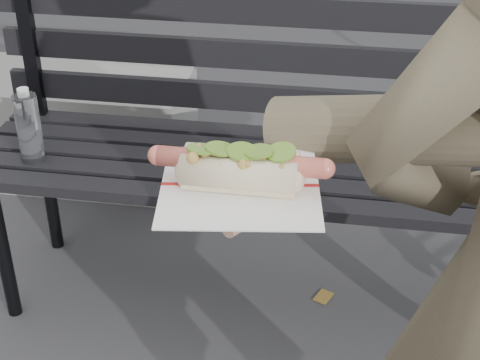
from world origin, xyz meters
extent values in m
cylinder|color=black|center=(-0.71, 0.73, 0.23)|extent=(0.04, 0.04, 0.45)
cylinder|color=black|center=(-0.71, 1.07, 0.23)|extent=(0.04, 0.04, 0.45)
cube|color=black|center=(-0.04, 0.72, 0.47)|extent=(1.50, 0.07, 0.03)
cube|color=black|center=(-0.04, 0.81, 0.47)|extent=(1.50, 0.07, 0.03)
cube|color=black|center=(-0.04, 0.90, 0.47)|extent=(1.50, 0.07, 0.03)
cube|color=black|center=(-0.04, 0.99, 0.47)|extent=(1.50, 0.07, 0.03)
cube|color=black|center=(-0.04, 1.08, 0.47)|extent=(1.50, 0.07, 0.03)
cube|color=black|center=(-0.71, 1.09, 0.67)|extent=(0.04, 0.03, 0.42)
cube|color=black|center=(-0.04, 1.11, 0.57)|extent=(1.50, 0.02, 0.08)
cube|color=black|center=(-0.04, 1.11, 0.70)|extent=(1.50, 0.02, 0.08)
cube|color=black|center=(-0.04, 1.11, 0.83)|extent=(1.50, 0.02, 0.08)
cylinder|color=white|center=(-0.61, 0.81, 0.57)|extent=(0.06, 0.06, 0.19)
cylinder|color=white|center=(-0.61, 0.81, 0.68)|extent=(0.03, 0.03, 0.02)
cube|color=slate|center=(-0.96, 1.54, 0.20)|extent=(1.20, 0.40, 0.40)
cylinder|color=#4F4734|center=(0.36, 0.03, 1.05)|extent=(0.51, 0.23, 0.19)
cylinder|color=#D8A384|center=(0.14, -0.05, 0.98)|extent=(0.09, 0.08, 0.07)
ellipsoid|color=#D8A384|center=(0.10, -0.06, 0.98)|extent=(0.10, 0.12, 0.03)
cylinder|color=#D8A384|center=(0.04, -0.09, 0.98)|extent=(0.06, 0.02, 0.02)
cylinder|color=#D8A384|center=(0.04, -0.07, 0.98)|extent=(0.06, 0.02, 0.02)
cylinder|color=#D8A384|center=(0.04, -0.05, 0.98)|extent=(0.06, 0.02, 0.02)
cylinder|color=#D8A384|center=(0.04, -0.03, 0.98)|extent=(0.06, 0.02, 0.02)
cylinder|color=#D8A384|center=(0.11, -0.12, 0.98)|extent=(0.04, 0.05, 0.02)
cube|color=white|center=(0.10, -0.06, 1.00)|extent=(0.21, 0.21, 0.00)
cube|color=#B21E1E|center=(0.10, -0.06, 1.00)|extent=(0.19, 0.03, 0.00)
cylinder|color=#CF5E4F|center=(0.10, -0.06, 1.03)|extent=(0.20, 0.03, 0.02)
sphere|color=#CF5E4F|center=(0.00, -0.06, 1.03)|extent=(0.03, 0.03, 0.02)
sphere|color=#CF5E4F|center=(0.20, -0.06, 1.03)|extent=(0.03, 0.03, 0.02)
sphere|color=#9E6B2D|center=(0.04, -0.05, 1.04)|extent=(0.01, 0.01, 0.01)
sphere|color=#9E6B2D|center=(0.13, -0.04, 1.04)|extent=(0.01, 0.01, 0.01)
sphere|color=#9E6B2D|center=(0.11, -0.08, 1.04)|extent=(0.01, 0.01, 0.01)
sphere|color=#9E6B2D|center=(0.08, -0.04, 1.03)|extent=(0.01, 0.01, 0.01)
sphere|color=#9E6B2D|center=(0.06, -0.07, 1.04)|extent=(0.01, 0.01, 0.01)
sphere|color=#9E6B2D|center=(0.07, -0.06, 1.03)|extent=(0.01, 0.01, 0.01)
sphere|color=#9E6B2D|center=(0.10, -0.07, 1.03)|extent=(0.01, 0.01, 0.01)
sphere|color=#9E6B2D|center=(0.15, -0.08, 1.03)|extent=(0.01, 0.01, 0.01)
sphere|color=#9E6B2D|center=(0.13, -0.05, 1.03)|extent=(0.01, 0.01, 0.01)
sphere|color=#9E6B2D|center=(0.08, -0.05, 1.03)|extent=(0.01, 0.01, 0.01)
sphere|color=#9E6B2D|center=(0.11, -0.04, 1.04)|extent=(0.01, 0.01, 0.01)
sphere|color=#9E6B2D|center=(0.09, -0.06, 1.04)|extent=(0.01, 0.01, 0.01)
sphere|color=#9E6B2D|center=(0.06, -0.06, 1.03)|extent=(0.01, 0.01, 0.01)
sphere|color=#9E6B2D|center=(0.15, -0.05, 1.04)|extent=(0.01, 0.01, 0.01)
sphere|color=#9E6B2D|center=(0.13, -0.06, 1.04)|extent=(0.01, 0.01, 0.01)
sphere|color=#9E6B2D|center=(0.10, -0.08, 1.03)|extent=(0.01, 0.01, 0.01)
sphere|color=#9E6B2D|center=(0.15, -0.07, 1.04)|extent=(0.01, 0.01, 0.01)
sphere|color=#9E6B2D|center=(0.12, -0.04, 1.04)|extent=(0.01, 0.01, 0.01)
sphere|color=#9E6B2D|center=(0.13, -0.07, 1.03)|extent=(0.01, 0.01, 0.01)
sphere|color=#9E6B2D|center=(0.08, -0.08, 1.03)|extent=(0.01, 0.01, 0.01)
sphere|color=#9E6B2D|center=(0.10, -0.06, 1.03)|extent=(0.01, 0.01, 0.01)
sphere|color=#9E6B2D|center=(0.05, -0.07, 1.04)|extent=(0.01, 0.01, 0.01)
sphere|color=#9E6B2D|center=(0.04, -0.08, 1.04)|extent=(0.01, 0.01, 0.01)
sphere|color=#9E6B2D|center=(0.09, -0.08, 1.03)|extent=(0.01, 0.01, 0.01)
sphere|color=#9E6B2D|center=(0.12, -0.06, 1.03)|extent=(0.01, 0.01, 0.01)
sphere|color=#9E6B2D|center=(0.10, -0.08, 1.04)|extent=(0.01, 0.01, 0.01)
cylinder|color=olive|center=(0.05, -0.06, 1.04)|extent=(0.04, 0.04, 0.01)
cylinder|color=olive|center=(0.07, -0.06, 1.04)|extent=(0.04, 0.04, 0.01)
cylinder|color=olive|center=(0.10, -0.06, 1.04)|extent=(0.04, 0.04, 0.01)
cylinder|color=olive|center=(0.12, -0.06, 1.04)|extent=(0.04, 0.04, 0.01)
cylinder|color=olive|center=(0.14, -0.06, 1.05)|extent=(0.04, 0.04, 0.01)
cube|color=brown|center=(-1.20, 1.94, 0.00)|extent=(0.05, 0.05, 0.00)
cube|color=brown|center=(0.48, 1.74, 0.00)|extent=(0.09, 0.10, 0.00)
cube|color=brown|center=(0.19, 0.94, 0.00)|extent=(0.06, 0.07, 0.00)
camera|label=1|loc=(0.22, -0.81, 1.46)|focal=55.00mm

